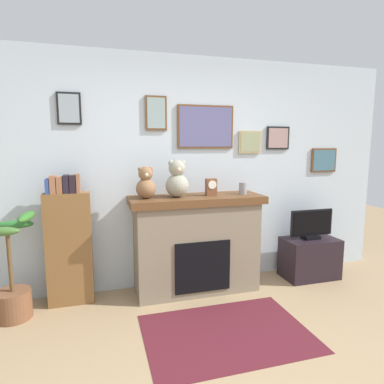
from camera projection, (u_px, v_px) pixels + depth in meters
back_wall at (183, 172)px, 3.82m from camera, size 5.20×0.15×2.60m
fireplace at (196, 243)px, 3.66m from camera, size 1.46×0.54×1.07m
bookshelf at (69, 244)px, 3.33m from camera, size 0.45×0.16×1.34m
potted_plant at (11, 282)px, 3.06m from camera, size 0.51×0.53×1.02m
tv_stand at (309, 258)px, 4.05m from camera, size 0.65×0.40×0.49m
television at (311, 225)px, 3.99m from camera, size 0.56×0.14×0.36m
area_rug at (227, 333)px, 2.87m from camera, size 1.43×1.00×0.01m
candle_jar at (243, 188)px, 3.71m from camera, size 0.09×0.09×0.13m
mantel_clock at (211, 187)px, 3.60m from camera, size 0.11×0.09×0.19m
teddy_bear_brown at (146, 184)px, 3.40m from camera, size 0.21×0.21×0.33m
teddy_bear_cream at (177, 180)px, 3.48m from camera, size 0.25×0.25×0.40m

